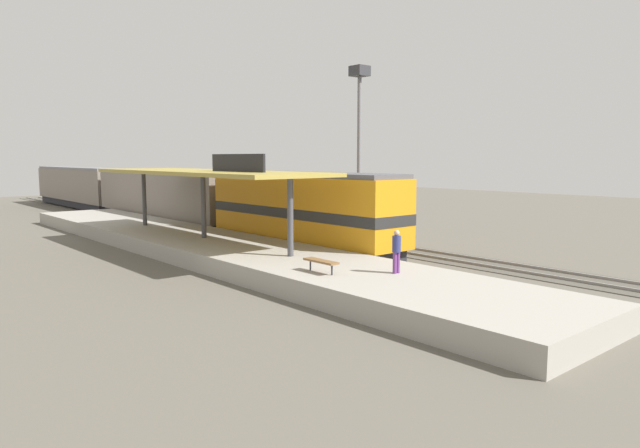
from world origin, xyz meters
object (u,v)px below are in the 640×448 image
(locomotive, at_px, (302,210))
(passenger_carriage_rear, at_px, (79,186))
(freight_car, at_px, (259,202))
(passenger_carriage_front, at_px, (163,196))
(person_waiting, at_px, (397,249))
(light_mast, at_px, (359,115))
(platform_bench, at_px, (321,262))

(locomotive, relative_size, passenger_carriage_rear, 0.72)
(passenger_carriage_rear, bearing_deg, freight_car, -80.61)
(passenger_carriage_front, height_order, person_waiting, passenger_carriage_front)
(locomotive, relative_size, light_mast, 1.23)
(locomotive, relative_size, passenger_carriage_front, 0.72)
(platform_bench, height_order, freight_car, freight_car)
(platform_bench, relative_size, light_mast, 0.15)
(locomotive, height_order, passenger_carriage_front, locomotive)
(passenger_carriage_front, bearing_deg, passenger_carriage_rear, 90.00)
(platform_bench, bearing_deg, person_waiting, -42.97)
(locomotive, height_order, person_waiting, locomotive)
(light_mast, bearing_deg, passenger_carriage_rear, 102.39)
(passenger_carriage_rear, bearing_deg, passenger_carriage_front, -90.00)
(locomotive, distance_m, passenger_carriage_front, 18.00)
(platform_bench, xyz_separation_m, person_waiting, (2.16, -2.02, 0.51))
(passenger_carriage_rear, relative_size, person_waiting, 11.70)
(locomotive, bearing_deg, freight_car, 67.30)
(passenger_carriage_front, xyz_separation_m, light_mast, (7.80, -14.71, 6.08))
(passenger_carriage_front, xyz_separation_m, passenger_carriage_rear, (0.00, 20.80, 0.00))
(light_mast, bearing_deg, locomotive, -157.13)
(locomotive, relative_size, person_waiting, 8.44)
(freight_car, xyz_separation_m, light_mast, (3.20, -7.71, 6.43))
(passenger_carriage_front, bearing_deg, light_mast, -62.07)
(passenger_carriage_front, relative_size, passenger_carriage_rear, 1.00)
(platform_bench, bearing_deg, freight_car, 61.63)
(passenger_carriage_rear, bearing_deg, light_mast, -77.61)
(passenger_carriage_rear, bearing_deg, locomotive, -90.00)
(platform_bench, height_order, locomotive, locomotive)
(passenger_carriage_rear, xyz_separation_m, freight_car, (4.60, -27.80, -0.34))
(platform_bench, xyz_separation_m, passenger_carriage_rear, (6.00, 47.43, 0.97))
(freight_car, distance_m, light_mast, 10.53)
(locomotive, relative_size, freight_car, 1.20)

